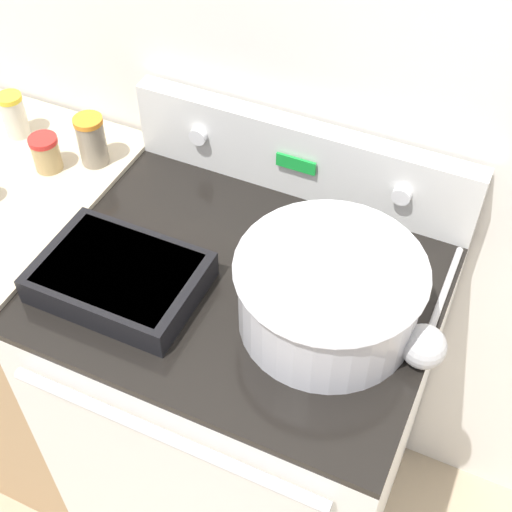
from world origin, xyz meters
name	(u,v)px	position (x,y,z in m)	size (l,w,h in m)	color
kitchen_wall	(317,63)	(0.00, 0.67, 1.25)	(8.00, 0.05, 2.50)	silver
stove_range	(246,405)	(0.00, 0.32, 0.48)	(0.78, 0.67, 0.96)	silver
control_panel	(301,159)	(0.00, 0.61, 1.05)	(0.78, 0.07, 0.18)	silver
side_counter	(38,319)	(-0.63, 0.32, 0.48)	(0.49, 0.64, 0.97)	tan
mixing_bowl	(329,291)	(0.19, 0.29, 1.04)	(0.35, 0.35, 0.15)	silver
casserole_dish	(120,276)	(-0.21, 0.20, 0.99)	(0.32, 0.23, 0.06)	black
ladle	(425,342)	(0.38, 0.29, 1.00)	(0.08, 0.34, 0.08)	#B7B7B7
spice_jar_orange_cap	(92,140)	(-0.46, 0.49, 1.03)	(0.07, 0.07, 0.12)	gray
spice_jar_red_cap	(46,153)	(-0.55, 0.43, 1.01)	(0.07, 0.07, 0.08)	tan
spice_jar_yellow_cap	(14,115)	(-0.69, 0.50, 1.03)	(0.06, 0.06, 0.11)	beige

